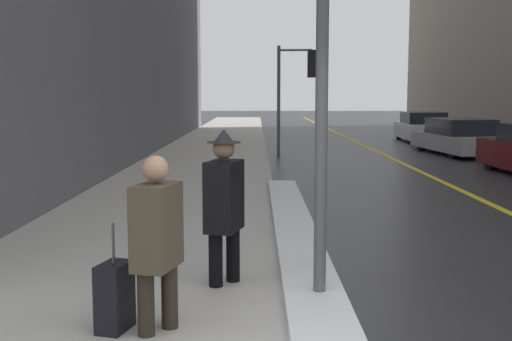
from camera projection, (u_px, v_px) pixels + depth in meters
sidewalk_slab at (204, 162)px, 19.40m from camera, size 4.00×80.00×0.01m
road_centre_stripe at (402, 162)px, 19.39m from camera, size 0.16×80.00×0.00m
snow_bank_curb at (297, 233)px, 9.15m from camera, size 0.60×10.55×0.13m
lamp_post at (323, 1)px, 5.93m from camera, size 0.28×0.28×4.82m
traffic_light_near at (300, 77)px, 21.25m from camera, size 1.31×0.33×3.66m
pedestrian_in_glasses at (157, 236)px, 5.39m from camera, size 0.41×0.55×1.53m
pedestrian_in_fedora at (225, 201)px, 6.78m from camera, size 0.42×0.57×1.67m
parked_car_silver at (459, 138)px, 22.10m from camera, size 2.18×4.91×1.23m
parked_car_white at (423, 128)px, 28.17m from camera, size 1.89×4.32×1.30m
rolling_suitcase at (115, 297)px, 5.50m from camera, size 0.31×0.40×0.95m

